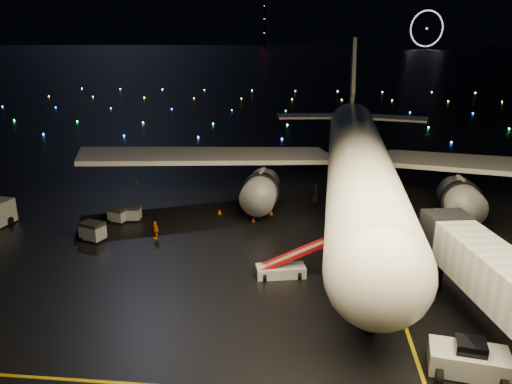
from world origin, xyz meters
TOP-DOWN VIEW (x-y plane):
  - ground at (0.00, 300.00)m, footprint 2000.00×2000.00m
  - lane_centre at (12.00, 15.00)m, footprint 0.25×80.00m
  - lane_cross at (-5.00, -10.00)m, footprint 60.00×0.25m
  - airliner at (10.89, 25.59)m, footprint 70.12×66.95m
  - pushback_tug at (14.77, -6.98)m, footprint 4.90×3.12m
  - belt_loader at (2.93, 4.51)m, footprint 6.21×2.84m
  - crew_c at (-9.92, 11.39)m, footprint 1.10×1.03m
  - safety_cone_0 at (-0.72, 17.12)m, footprint 0.56×0.56m
  - safety_cone_1 at (1.07, 19.51)m, footprint 0.58×0.58m
  - safety_cone_2 at (-4.78, 19.18)m, footprint 0.50×0.50m
  - safety_cone_3 at (-18.17, 30.56)m, footprint 0.56×0.56m
  - ferris_wheel at (170.00, 720.00)m, footprint 49.33×16.80m
  - radio_mast at (-60.00, 740.00)m, footprint 1.80×1.80m
  - taxiway_lights at (0.00, 106.00)m, footprint 164.00×92.00m
  - baggage_cart_0 at (-15.93, 10.35)m, footprint 2.61×2.22m
  - baggage_cart_1 at (-15.32, 15.50)m, footprint 2.12×1.77m
  - baggage_cart_2 at (-14.01, 16.12)m, footprint 2.01×1.47m

SIDE VIEW (x-z plane):
  - ground at x=0.00m, z-range 0.00..0.00m
  - lane_centre at x=12.00m, z-range 0.00..0.02m
  - lane_cross at x=-5.00m, z-range 0.00..0.02m
  - taxiway_lights at x=0.00m, z-range 0.00..0.36m
  - safety_cone_0 at x=-0.72m, z-range 0.00..0.49m
  - safety_cone_1 at x=1.07m, z-range 0.00..0.50m
  - safety_cone_3 at x=-18.17m, z-range 0.00..0.51m
  - safety_cone_2 at x=-4.78m, z-range 0.00..0.54m
  - baggage_cart_1 at x=-15.32m, z-range 0.00..1.54m
  - baggage_cart_2 at x=-14.01m, z-range 0.00..1.64m
  - crew_c at x=-9.92m, z-range 0.00..1.83m
  - baggage_cart_0 at x=-15.93m, z-range 0.00..1.88m
  - pushback_tug at x=14.77m, z-range 0.00..2.17m
  - belt_loader at x=2.93m, z-range 0.00..2.91m
  - airliner at x=10.89m, z-range 0.00..18.96m
  - ferris_wheel at x=170.00m, z-range 0.00..52.00m
  - radio_mast at x=-60.00m, z-range 0.00..64.00m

